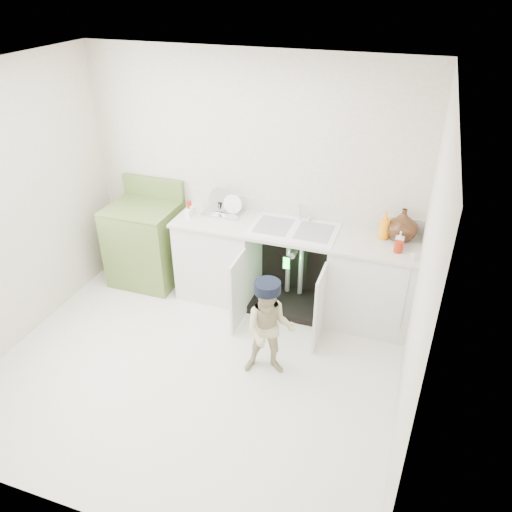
# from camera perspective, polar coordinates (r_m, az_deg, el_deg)

# --- Properties ---
(ground) EXTENTS (3.50, 3.50, 0.00)m
(ground) POSITION_cam_1_polar(r_m,az_deg,el_deg) (4.63, -6.87, -12.48)
(ground) COLOR beige
(ground) RESTS_ON ground
(room_shell) EXTENTS (6.00, 5.50, 1.26)m
(room_shell) POSITION_cam_1_polar(r_m,az_deg,el_deg) (3.90, -7.98, 1.13)
(room_shell) COLOR beige
(room_shell) RESTS_ON ground
(counter_run) EXTENTS (2.44, 1.02, 1.21)m
(counter_run) POSITION_cam_1_polar(r_m,az_deg,el_deg) (5.10, 4.46, -1.24)
(counter_run) COLOR silver
(counter_run) RESTS_ON ground
(avocado_stove) EXTENTS (0.73, 0.65, 1.13)m
(avocado_stove) POSITION_cam_1_polar(r_m,az_deg,el_deg) (5.67, -12.46, 1.52)
(avocado_stove) COLOR olive
(avocado_stove) RESTS_ON ground
(repair_worker) EXTENTS (0.52, 0.91, 0.93)m
(repair_worker) POSITION_cam_1_polar(r_m,az_deg,el_deg) (4.27, 1.56, -8.30)
(repair_worker) COLOR beige
(repair_worker) RESTS_ON ground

